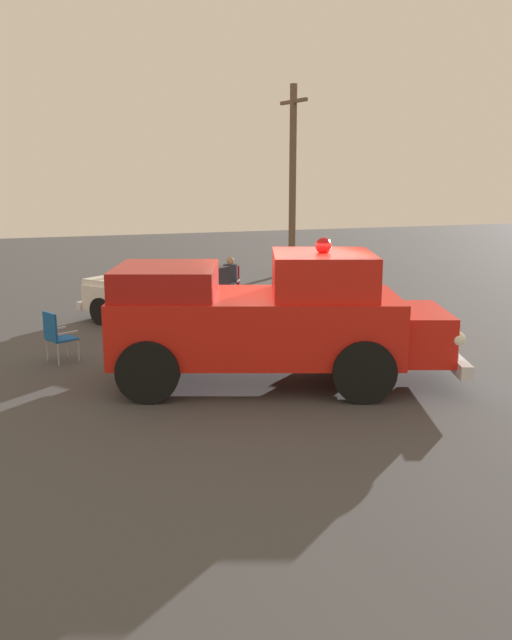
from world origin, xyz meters
The scene contains 8 objects.
ground_plane centered at (0.00, 0.00, 0.00)m, with size 60.00×60.00×0.00m, color #424244.
vintage_fire_truck centered at (-0.48, -0.26, 1.20)m, with size 6.33×4.07×2.59m.
classic_hot_rod centered at (-1.17, 4.92, 0.75)m, with size 4.13×4.58×1.46m.
lawn_chair_near_truck centered at (1.23, 7.52, 0.59)m, with size 0.66×0.66×1.02m.
lawn_chair_by_car centered at (2.79, 2.00, 0.59)m, with size 0.67×0.67×1.02m.
lawn_chair_spare centered at (-3.95, 2.38, 0.59)m, with size 0.66×0.66×1.02m.
spectator_seated centered at (1.17, 7.40, 0.70)m, with size 0.57×0.64×1.29m.
utility_pole centered at (5.02, 12.08, 3.51)m, with size 0.38×1.70×6.74m.
Camera 1 is at (-4.50, -10.99, 3.66)m, focal length 37.72 mm.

